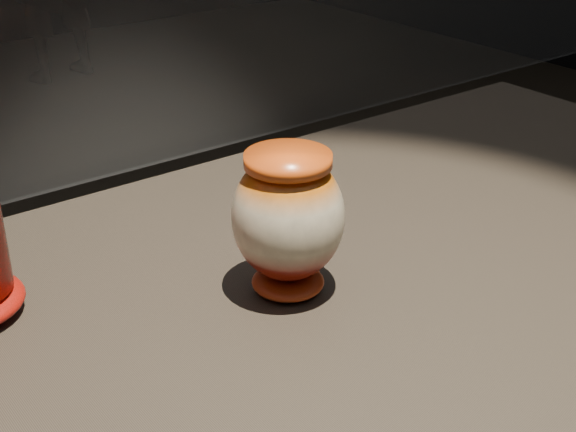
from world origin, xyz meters
The scene contains 1 object.
main_vase centered at (0.09, -0.01, 1.00)m, with size 0.16×0.16×0.18m.
Camera 1 is at (-0.43, -0.69, 1.43)m, focal length 50.00 mm.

